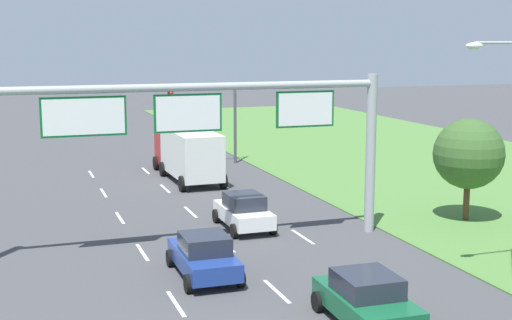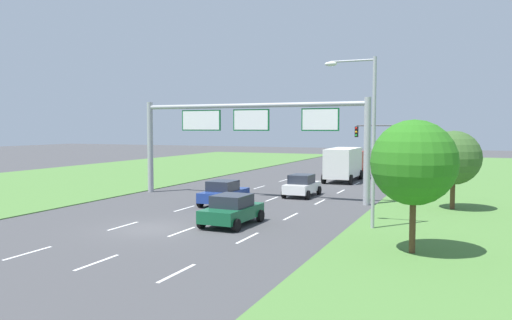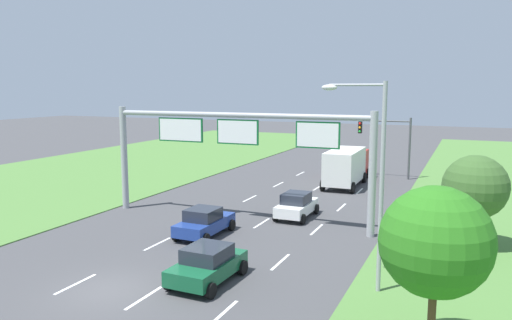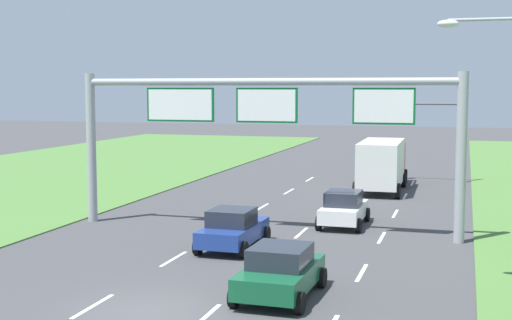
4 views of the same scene
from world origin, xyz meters
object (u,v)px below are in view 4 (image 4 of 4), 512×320
object	(u,v)px
car_lead_silver	(344,208)
car_mid_lane	(280,271)
traffic_light_mast	(430,125)
street_lamp	(509,131)
box_truck	(383,163)
car_near_red	(233,229)
sign_gantry	(264,120)

from	to	relation	value
car_lead_silver	car_mid_lane	world-z (taller)	car_lead_silver
car_lead_silver	car_mid_lane	distance (m)	11.70
traffic_light_mast	street_lamp	bearing A→B (deg)	-82.56
box_truck	car_near_red	bearing A→B (deg)	-102.93
street_lamp	box_truck	bearing A→B (deg)	105.48
sign_gantry	box_truck	bearing A→B (deg)	75.96
sign_gantry	street_lamp	size ratio (longest dim) A/B	2.03
sign_gantry	traffic_light_mast	distance (m)	20.12
car_near_red	box_truck	size ratio (longest dim) A/B	0.49
car_mid_lane	traffic_light_mast	distance (m)	28.86
sign_gantry	street_lamp	distance (m)	12.35
car_mid_lane	street_lamp	xyz separation A→B (m)	(6.50, 1.80, 4.28)
car_near_red	traffic_light_mast	size ratio (longest dim) A/B	0.74
car_lead_silver	sign_gantry	bearing A→B (deg)	-144.59
car_mid_lane	traffic_light_mast	size ratio (longest dim) A/B	0.71
car_near_red	box_truck	xyz separation A→B (m)	(3.84, 17.99, 0.90)
car_near_red	box_truck	distance (m)	18.42
car_near_red	traffic_light_mast	distance (m)	23.78
car_near_red	car_lead_silver	size ratio (longest dim) A/B	1.05
box_truck	street_lamp	size ratio (longest dim) A/B	0.99
car_mid_lane	sign_gantry	size ratio (longest dim) A/B	0.23
car_mid_lane	traffic_light_mast	world-z (taller)	traffic_light_mast
car_lead_silver	box_truck	world-z (taller)	box_truck
car_lead_silver	box_truck	bearing A→B (deg)	88.29
sign_gantry	traffic_light_mast	size ratio (longest dim) A/B	3.08
street_lamp	car_near_red	bearing A→B (deg)	157.82
car_lead_silver	street_lamp	xyz separation A→B (m)	(6.50, -9.90, 4.26)
traffic_light_mast	street_lamp	size ratio (longest dim) A/B	0.66
box_truck	traffic_light_mast	size ratio (longest dim) A/B	1.51
car_lead_silver	car_mid_lane	xyz separation A→B (m)	(0.00, -11.70, -0.01)
car_lead_silver	street_lamp	distance (m)	12.59
car_near_red	car_mid_lane	size ratio (longest dim) A/B	1.04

